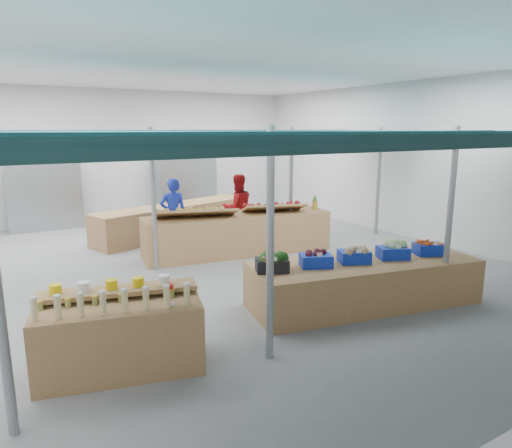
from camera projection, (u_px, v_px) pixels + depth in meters
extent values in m
plane|color=slate|center=(209.00, 268.00, 9.88)|extent=(13.00, 13.00, 0.00)
plane|color=silver|center=(204.00, 65.00, 9.02)|extent=(13.00, 13.00, 0.00)
plane|color=silver|center=(123.00, 155.00, 14.91)|extent=(12.00, 0.00, 12.00)
plane|color=silver|center=(406.00, 161.00, 12.48)|extent=(0.00, 13.00, 13.00)
cylinder|color=gray|center=(270.00, 247.00, 5.72)|extent=(0.10, 0.10, 3.00)
cylinder|color=gray|center=(154.00, 200.00, 9.49)|extent=(0.10, 0.10, 3.00)
cylinder|color=gray|center=(449.00, 219.00, 7.48)|extent=(0.10, 0.10, 3.00)
cylinder|color=gray|center=(291.00, 189.00, 11.26)|extent=(0.10, 0.10, 3.00)
cylinder|color=gray|center=(378.00, 182.00, 12.77)|extent=(0.10, 0.10, 3.00)
cylinder|color=gray|center=(377.00, 136.00, 6.32)|extent=(10.00, 0.06, 0.06)
cylinder|color=gray|center=(227.00, 134.00, 10.10)|extent=(10.00, 0.06, 0.06)
cube|color=#0A2B2C|center=(414.00, 143.00, 5.79)|extent=(9.50, 1.28, 0.30)
cube|color=#0A2B2C|center=(345.00, 140.00, 6.88)|extent=(9.50, 1.28, 0.30)
cube|color=#0A2B2C|center=(242.00, 137.00, 9.57)|extent=(9.50, 1.28, 0.30)
cube|color=#0A2B2C|center=(215.00, 136.00, 10.66)|extent=(9.50, 1.28, 0.30)
cube|color=#B23F33|center=(44.00, 196.00, 13.46)|extent=(2.00, 0.50, 2.00)
cube|color=#B23F33|center=(187.00, 187.00, 15.72)|extent=(2.00, 0.50, 2.00)
cube|color=olive|center=(121.00, 337.00, 5.62)|extent=(2.12, 1.34, 0.87)
cube|color=#997247|center=(118.00, 290.00, 5.77)|extent=(1.99, 0.87, 0.06)
cube|color=olive|center=(364.00, 283.00, 7.78)|extent=(4.10, 2.08, 0.76)
cube|color=olive|center=(238.00, 234.00, 10.94)|extent=(4.58, 1.73, 0.96)
cube|color=olive|center=(175.00, 220.00, 12.85)|extent=(4.91, 2.33, 0.87)
cube|color=#102DB0|center=(403.00, 270.00, 8.66)|extent=(0.57, 0.41, 0.66)
imported|color=#1C2FB6|center=(173.00, 214.00, 11.18)|extent=(0.71, 0.52, 1.79)
imported|color=#AB1517|center=(238.00, 208.00, 12.08)|extent=(0.96, 0.80, 1.79)
cube|color=black|center=(272.00, 265.00, 7.13)|extent=(0.60, 0.52, 0.20)
cube|color=white|center=(274.00, 259.00, 6.89)|extent=(0.08, 0.04, 0.06)
cube|color=#102DB0|center=(316.00, 261.00, 7.38)|extent=(0.60, 0.52, 0.20)
cube|color=white|center=(320.00, 255.00, 7.13)|extent=(0.08, 0.04, 0.06)
cube|color=#102DB0|center=(354.00, 257.00, 7.61)|extent=(0.60, 0.52, 0.20)
cube|color=white|center=(359.00, 251.00, 7.36)|extent=(0.08, 0.04, 0.06)
cube|color=#102DB0|center=(393.00, 253.00, 7.85)|extent=(0.60, 0.52, 0.20)
cube|color=white|center=(399.00, 247.00, 7.61)|extent=(0.08, 0.04, 0.06)
cube|color=#102DB0|center=(429.00, 249.00, 8.10)|extent=(0.60, 0.52, 0.20)
cube|color=white|center=(436.00, 243.00, 7.85)|extent=(0.08, 0.04, 0.06)
sphere|color=brown|center=(265.00, 260.00, 6.93)|extent=(0.09, 0.09, 0.09)
sphere|color=brown|center=(263.00, 258.00, 6.88)|extent=(0.06, 0.06, 0.06)
cylinder|color=red|center=(169.00, 286.00, 5.46)|extent=(0.12, 0.12, 0.05)
cube|color=white|center=(171.00, 305.00, 5.46)|extent=(0.10, 0.01, 0.07)
cube|color=#997247|center=(195.00, 213.00, 10.33)|extent=(2.02, 1.22, 0.26)
cube|color=#997247|center=(274.00, 208.00, 11.06)|extent=(1.64, 1.10, 0.26)
cylinder|color=#8C6019|center=(315.00, 205.00, 11.47)|extent=(0.14, 0.14, 0.22)
cone|color=#26661E|center=(315.00, 198.00, 11.43)|extent=(0.12, 0.12, 0.18)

